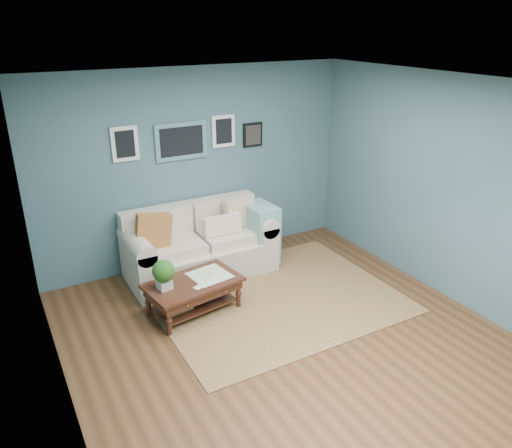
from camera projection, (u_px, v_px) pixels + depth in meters
room_shell at (295, 227)px, 4.90m from camera, size 5.00×5.02×2.70m
area_rug at (276, 298)px, 6.25m from camera, size 2.91×2.33×0.01m
loveseat at (205, 243)px, 6.79m from camera, size 2.02×0.92×1.04m
coffee_table at (189, 288)px, 5.83m from camera, size 1.18×0.80×0.77m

